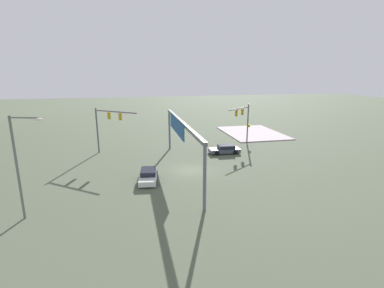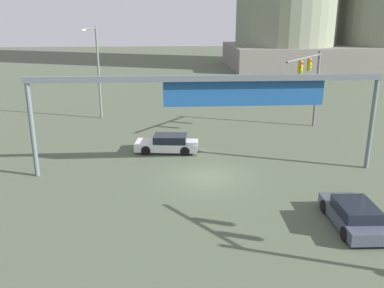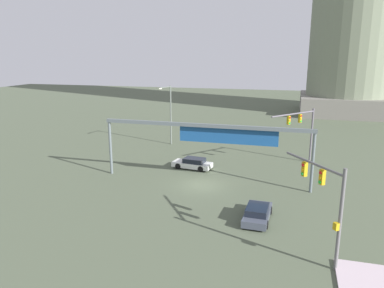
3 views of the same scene
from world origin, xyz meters
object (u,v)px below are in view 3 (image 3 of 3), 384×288
at_px(traffic_signal_opposite_side, 302,126).
at_px(streetlamp_curved_arm, 169,111).
at_px(traffic_signal_near_corner, 326,194).
at_px(sedan_car_approaching, 193,163).
at_px(sedan_car_waiting_far, 257,213).

xyz_separation_m(traffic_signal_opposite_side, streetlamp_curved_arm, (-17.71, 5.22, 0.19)).
distance_m(traffic_signal_near_corner, traffic_signal_opposite_side, 20.67).
distance_m(sedan_car_approaching, sedan_car_waiting_far, 14.15).
bearing_deg(traffic_signal_opposite_side, traffic_signal_near_corner, 41.76).
relative_size(streetlamp_curved_arm, sedan_car_approaching, 1.81).
xyz_separation_m(traffic_signal_opposite_side, sedan_car_waiting_far, (-3.19, -16.14, -4.03)).
relative_size(traffic_signal_opposite_side, sedan_car_approaching, 1.41).
bearing_deg(traffic_signal_near_corner, sedan_car_waiting_far, 8.13).
bearing_deg(sedan_car_waiting_far, sedan_car_approaching, 38.31).
bearing_deg(traffic_signal_opposite_side, sedan_car_waiting_far, 27.24).
relative_size(sedan_car_approaching, sedan_car_waiting_far, 1.04).
relative_size(traffic_signal_near_corner, sedan_car_approaching, 1.39).
relative_size(traffic_signal_near_corner, sedan_car_waiting_far, 1.45).
bearing_deg(sedan_car_waiting_far, traffic_signal_opposite_side, -9.12).
bearing_deg(streetlamp_curved_arm, traffic_signal_near_corner, 54.38).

